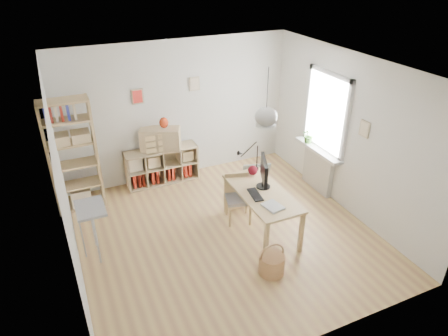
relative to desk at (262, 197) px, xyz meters
name	(u,v)px	position (x,y,z in m)	size (l,w,h in m)	color
ground	(226,234)	(-0.55, 0.15, -0.66)	(4.50, 4.50, 0.00)	tan
room_shell	(266,117)	(0.00, 0.00, 1.34)	(4.50, 4.50, 4.50)	white
window_unit	(327,112)	(1.68, 0.75, 0.89)	(0.07, 1.16, 1.46)	white
radiator	(318,170)	(1.64, 0.75, -0.26)	(0.10, 0.80, 0.80)	beige
windowsill	(318,150)	(1.59, 0.75, 0.17)	(0.22, 1.20, 0.06)	white
desk	(262,197)	(0.00, 0.00, 0.00)	(0.70, 1.50, 0.75)	tan
cube_shelf	(161,168)	(-1.02, 2.23, -0.36)	(1.40, 0.38, 0.72)	#D4BD8B
tall_bookshelf	(72,152)	(-2.59, 1.95, 0.43)	(0.80, 0.38, 2.00)	tan
side_table	(87,219)	(-2.59, 0.50, 0.01)	(0.40, 0.55, 0.85)	#98989B
chair	(238,195)	(-0.19, 0.47, -0.19)	(0.49, 0.49, 0.82)	#98989B
wicker_basket	(272,263)	(-0.32, -0.92, -0.49)	(0.37, 0.37, 0.51)	#AD774E
storage_chest	(259,187)	(0.50, 0.97, -0.47)	(0.67, 0.72, 0.56)	#B1B1AC
monitor	(264,172)	(0.09, 0.12, 0.37)	(0.26, 0.54, 0.49)	black
keyboard	(255,195)	(-0.14, -0.04, 0.10)	(0.14, 0.38, 0.02)	black
task_lamp	(247,156)	(0.04, 0.61, 0.42)	(0.45, 0.17, 0.48)	black
yarn_ball	(253,170)	(0.12, 0.55, 0.18)	(0.16, 0.16, 0.16)	#4B0A18
paper_tray	(273,206)	(-0.06, -0.44, 0.11)	(0.23, 0.29, 0.03)	white
drawer_chest	(160,139)	(-0.99, 2.19, 0.28)	(0.74, 0.34, 0.42)	#D4BD8B
red_vase	(164,123)	(-0.90, 2.19, 0.59)	(0.17, 0.17, 0.20)	#A6290D
potted_plant	(309,135)	(1.57, 1.05, 0.35)	(0.26, 0.23, 0.29)	#305720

